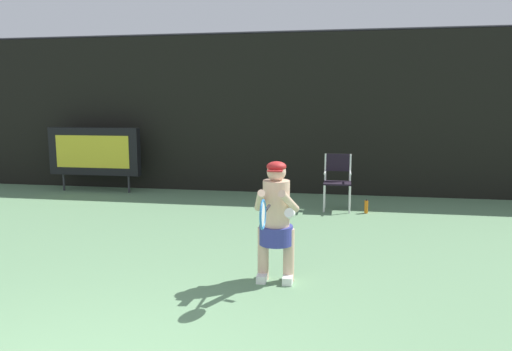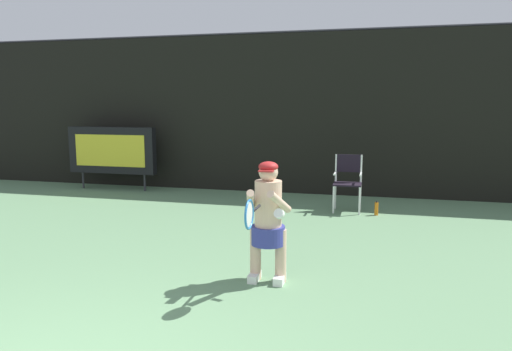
# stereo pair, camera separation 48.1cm
# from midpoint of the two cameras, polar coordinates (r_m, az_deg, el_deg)

# --- Properties ---
(backdrop_screen) EXTENTS (18.00, 0.12, 3.66)m
(backdrop_screen) POSITION_cam_midpoint_polar(r_m,az_deg,el_deg) (11.04, 3.46, 7.32)
(backdrop_screen) COLOR black
(backdrop_screen) RESTS_ON ground
(scoreboard) EXTENTS (2.20, 0.21, 1.50)m
(scoreboard) POSITION_cam_midpoint_polar(r_m,az_deg,el_deg) (11.81, -15.70, 2.90)
(scoreboard) COLOR black
(scoreboard) RESTS_ON ground
(umpire_chair) EXTENTS (0.52, 0.44, 1.08)m
(umpire_chair) POSITION_cam_midpoint_polar(r_m,az_deg,el_deg) (9.32, 12.35, -0.45)
(umpire_chair) COLOR white
(umpire_chair) RESTS_ON ground
(water_bottle) EXTENTS (0.07, 0.07, 0.27)m
(water_bottle) POSITION_cam_midpoint_polar(r_m,az_deg,el_deg) (9.19, 15.63, -3.84)
(water_bottle) COLOR orange
(water_bottle) RESTS_ON ground
(tennis_player) EXTENTS (0.53, 0.61, 1.40)m
(tennis_player) POSITION_cam_midpoint_polar(r_m,az_deg,el_deg) (5.50, 3.96, -5.13)
(tennis_player) COLOR white
(tennis_player) RESTS_ON ground
(tennis_racket) EXTENTS (0.03, 0.60, 0.31)m
(tennis_racket) POSITION_cam_midpoint_polar(r_m,az_deg,el_deg) (4.86, 2.09, -4.64)
(tennis_racket) COLOR black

